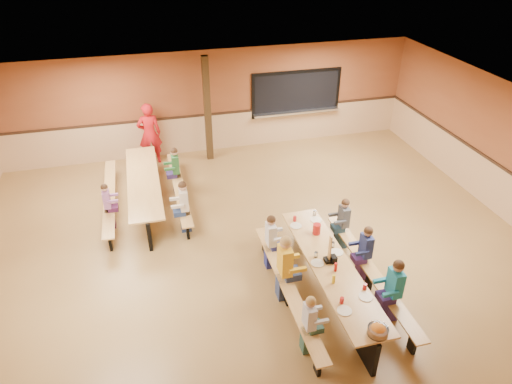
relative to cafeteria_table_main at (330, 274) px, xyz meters
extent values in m
plane|color=brown|center=(-1.01, 1.77, -0.53)|extent=(12.00, 12.00, 0.00)
cube|color=brown|center=(-1.01, 6.77, 0.97)|extent=(12.00, 0.04, 3.00)
cube|color=brown|center=(4.99, 1.77, 0.97)|extent=(0.04, 10.00, 3.00)
cube|color=white|center=(-1.01, 1.77, 2.47)|extent=(12.00, 10.00, 0.04)
cube|color=black|center=(1.59, 6.74, 1.02)|extent=(2.60, 0.06, 1.20)
cube|color=silver|center=(1.59, 6.65, 0.45)|extent=(2.70, 0.28, 0.06)
cube|color=#312210|center=(-1.21, 6.17, 0.97)|extent=(0.18, 0.18, 3.00)
cube|color=tan|center=(0.00, 0.00, 0.19)|extent=(0.75, 3.60, 0.04)
cube|color=black|center=(0.00, -1.55, -0.18)|extent=(0.08, 0.60, 0.70)
cube|color=black|center=(0.00, 1.55, -0.18)|extent=(0.08, 0.60, 0.70)
cube|color=tan|center=(-0.83, 0.00, -0.09)|extent=(0.26, 3.60, 0.04)
cube|color=black|center=(-0.83, 0.00, -0.32)|extent=(0.06, 0.18, 0.41)
cube|color=tan|center=(0.82, 0.00, -0.09)|extent=(0.26, 3.60, 0.04)
cube|color=black|center=(0.82, 0.00, -0.32)|extent=(0.06, 0.18, 0.41)
cube|color=tan|center=(-3.16, 4.02, 0.19)|extent=(0.75, 3.60, 0.04)
cube|color=black|center=(-3.16, 2.47, -0.18)|extent=(0.08, 0.60, 0.70)
cube|color=black|center=(-3.16, 5.57, -0.18)|extent=(0.08, 0.60, 0.70)
cube|color=tan|center=(-3.98, 4.02, -0.09)|extent=(0.26, 3.60, 0.04)
cube|color=black|center=(-3.98, 4.02, -0.32)|extent=(0.06, 0.18, 0.41)
cube|color=tan|center=(-2.33, 4.02, -0.09)|extent=(0.26, 3.60, 0.04)
cube|color=black|center=(-2.33, 4.02, -0.32)|extent=(0.06, 0.18, 0.41)
imported|color=red|center=(-2.86, 6.32, 0.37)|extent=(0.68, 0.47, 1.79)
cylinder|color=#B31917|center=(0.08, 0.96, 0.32)|extent=(0.16, 0.16, 0.22)
cube|color=black|center=(0.06, 0.07, 0.28)|extent=(0.10, 0.14, 0.13)
cylinder|color=yellow|center=(-0.15, -0.45, 0.30)|extent=(0.06, 0.06, 0.17)
cylinder|color=#B2140F|center=(0.00, -0.17, 0.30)|extent=(0.06, 0.06, 0.17)
cube|color=black|center=(-0.01, 0.11, 0.24)|extent=(0.16, 0.16, 0.06)
cube|color=tan|center=(-0.01, 0.11, 0.52)|extent=(0.02, 0.09, 0.50)
camera|label=1|loc=(-2.92, -5.80, 5.64)|focal=32.00mm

